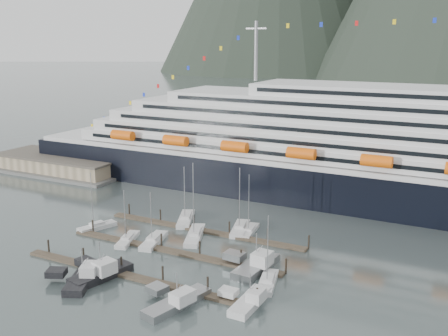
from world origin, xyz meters
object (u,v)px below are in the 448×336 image
Objects in this scene: sailboat_d at (195,236)px; trawler_c at (177,301)px; sailboat_b at (128,240)px; trawler_e at (255,265)px; sailboat_e at (186,220)px; cruise_ship at (400,160)px; trawler_d at (249,300)px; trawler_a at (82,277)px; sailboat_f at (240,229)px; trawler_b at (101,273)px; sailboat_h at (268,283)px; warehouse at (61,165)px; sailboat_a at (97,227)px; sailboat_g at (249,231)px; sailboat_c at (154,241)px.

sailboat_d is 29.62m from trawler_c.
trawler_e is (29.57, -0.39, 0.58)m from sailboat_b.
cruise_ship is at bearing -74.06° from sailboat_e.
trawler_a is at bearing 101.53° from trawler_d.
sailboat_f is 1.20× the size of trawler_a.
trawler_e is (11.21, -16.86, 0.53)m from sailboat_f.
sailboat_h is at bearing -54.35° from trawler_b.
trawler_b is (-11.99, -32.59, 0.50)m from sailboat_f.
trawler_a is 0.98× the size of trawler_c.
sailboat_b is 1.16× the size of trawler_d.
sailboat_e is 14.10m from sailboat_f.
sailboat_h reaches higher than trawler_a.
sailboat_a is at bearing -38.17° from warehouse.
sailboat_d is (22.28, 5.30, 0.03)m from sailboat_a.
trawler_c is at bearing -107.73° from cruise_ship.
trawler_e is at bearing -107.79° from cruise_ship.
sailboat_a is 1.10× the size of trawler_e.
sailboat_e reaches higher than trawler_e.
sailboat_h is at bearing 1.68° from trawler_d.
sailboat_d is 25.06m from trawler_b.
sailboat_g is at bearing 19.48° from trawler_c.
trawler_c is at bearing -35.56° from warehouse.
sailboat_h is (33.92, -4.95, 0.03)m from sailboat_b.
sailboat_a reaches higher than sailboat_b.
sailboat_d is 1.40× the size of trawler_e.
warehouse is 64.02m from sailboat_e.
trawler_b is (1.02, -18.00, 0.54)m from sailboat_c.
sailboat_b is at bearing 66.53° from trawler_c.
sailboat_d is at bearing -39.25° from trawler_a.
sailboat_a is 1.07× the size of trawler_a.
sailboat_d reaches higher than sailboat_h.
sailboat_e reaches higher than sailboat_a.
warehouse is 3.31× the size of sailboat_g.
sailboat_g is at bearing 25.19° from trawler_d.
trawler_a is 3.18m from trawler_b.
sailboat_b is 30.18m from trawler_c.
trawler_c is at bearing 175.65° from sailboat_g.
sailboat_g is at bearing -16.05° from warehouse.
sailboat_h is 29.74m from trawler_b.
sailboat_d is at bearing -56.69° from sailboat_a.
sailboat_d reaches higher than trawler_e.
sailboat_f is at bearing -45.48° from sailboat_a.
trawler_c is at bearing 119.35° from trawler_d.
sailboat_c is 14.64m from sailboat_e.
sailboat_a reaches higher than sailboat_c.
sailboat_h is 32.56m from trawler_a.
warehouse is 93.83m from trawler_e.
sailboat_b reaches higher than trawler_b.
sailboat_f reaches higher than sailboat_a.
sailboat_a is 16.22m from sailboat_c.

